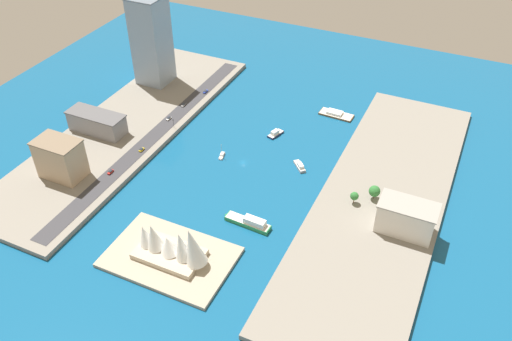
# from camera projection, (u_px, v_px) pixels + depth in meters

# --- Properties ---
(ground_plane) EXTENTS (440.00, 440.00, 0.00)m
(ground_plane) POSITION_uv_depth(u_px,v_px,m) (243.00, 162.00, 347.16)
(ground_plane) COLOR #145684
(quay_west) EXTENTS (70.00, 240.00, 3.10)m
(quay_west) POSITION_uv_depth(u_px,v_px,m) (382.00, 200.00, 315.99)
(quay_west) COLOR gray
(quay_west) RESTS_ON ground_plane
(quay_east) EXTENTS (70.00, 240.00, 3.10)m
(quay_east) POSITION_uv_depth(u_px,v_px,m) (127.00, 128.00, 376.40)
(quay_east) COLOR gray
(quay_east) RESTS_ON ground_plane
(peninsula_point) EXTENTS (66.07, 43.80, 2.00)m
(peninsula_point) POSITION_uv_depth(u_px,v_px,m) (170.00, 257.00, 281.12)
(peninsula_point) COLOR #A89E89
(peninsula_point) RESTS_ON ground_plane
(road_strip) EXTENTS (11.30, 228.00, 0.15)m
(road_strip) POSITION_uv_depth(u_px,v_px,m) (156.00, 134.00, 367.31)
(road_strip) COLOR #38383D
(road_strip) RESTS_ON quay_east
(barge_flat_brown) EXTENTS (25.81, 10.66, 3.13)m
(barge_flat_brown) POSITION_uv_depth(u_px,v_px,m) (336.00, 114.00, 391.20)
(barge_flat_brown) COLOR brown
(barge_flat_brown) RESTS_ON ground_plane
(yacht_sleek_gray) EXTENTS (11.29, 11.84, 3.64)m
(yacht_sleek_gray) POSITION_uv_depth(u_px,v_px,m) (300.00, 166.00, 342.13)
(yacht_sleek_gray) COLOR #999EA3
(yacht_sleek_gray) RESTS_ON ground_plane
(patrol_launch_navy) EXTENTS (8.44, 13.81, 3.89)m
(patrol_launch_navy) POSITION_uv_depth(u_px,v_px,m) (275.00, 133.00, 371.03)
(patrol_launch_navy) COLOR #1E284C
(patrol_launch_navy) RESTS_ON ground_plane
(ferry_green_doubledeck) EXTENTS (29.05, 7.80, 6.04)m
(ferry_green_doubledeck) POSITION_uv_depth(u_px,v_px,m) (250.00, 222.00, 300.03)
(ferry_green_doubledeck) COLOR #2D8C4C
(ferry_green_doubledeck) RESTS_ON ground_plane
(sailboat_small_white) EXTENTS (4.20, 8.58, 10.19)m
(sailboat_small_white) POSITION_uv_depth(u_px,v_px,m) (222.00, 155.00, 351.68)
(sailboat_small_white) COLOR white
(sailboat_small_white) RESTS_ON ground_plane
(apartment_midrise_tan) EXTENTS (27.62, 17.96, 25.21)m
(apartment_midrise_tan) POSITION_uv_depth(u_px,v_px,m) (60.00, 158.00, 324.39)
(apartment_midrise_tan) COLOR tan
(apartment_midrise_tan) RESTS_ON quay_east
(hotel_broad_white) EXTENTS (31.36, 17.13, 18.59)m
(hotel_broad_white) POSITION_uv_depth(u_px,v_px,m) (406.00, 218.00, 288.17)
(hotel_broad_white) COLOR silver
(hotel_broad_white) RESTS_ON quay_west
(warehouse_low_gray) EXTENTS (41.03, 15.63, 14.29)m
(warehouse_low_gray) POSITION_uv_depth(u_px,v_px,m) (97.00, 122.00, 365.72)
(warehouse_low_gray) COLOR gray
(warehouse_low_gray) RESTS_ON quay_east
(tower_tall_glass) EXTENTS (24.57, 24.20, 68.15)m
(tower_tall_glass) POSITION_uv_depth(u_px,v_px,m) (151.00, 40.00, 405.94)
(tower_tall_glass) COLOR #8C9EB2
(tower_tall_glass) RESTS_ON quay_east
(sedan_silver) EXTENTS (2.04, 4.58, 1.52)m
(sedan_silver) POSITION_uv_depth(u_px,v_px,m) (184.00, 105.00, 395.82)
(sedan_silver) COLOR black
(sedan_silver) RESTS_ON road_strip
(taxi_yellow_cab) EXTENTS (2.01, 4.24, 1.56)m
(taxi_yellow_cab) POSITION_uv_depth(u_px,v_px,m) (142.00, 150.00, 351.54)
(taxi_yellow_cab) COLOR black
(taxi_yellow_cab) RESTS_ON road_strip
(van_white) EXTENTS (2.04, 4.63, 1.52)m
(van_white) POSITION_uv_depth(u_px,v_px,m) (169.00, 118.00, 381.28)
(van_white) COLOR black
(van_white) RESTS_ON road_strip
(hatchback_blue) EXTENTS (1.96, 5.12, 1.58)m
(hatchback_blue) POSITION_uv_depth(u_px,v_px,m) (206.00, 91.00, 411.21)
(hatchback_blue) COLOR black
(hatchback_blue) RESTS_ON road_strip
(pickup_red) EXTENTS (1.85, 4.75, 1.68)m
(pickup_red) POSITION_uv_depth(u_px,v_px,m) (111.00, 172.00, 332.99)
(pickup_red) COLOR black
(pickup_red) RESTS_ON road_strip
(traffic_light_waterfront) EXTENTS (0.36, 0.36, 6.50)m
(traffic_light_waterfront) POSITION_uv_depth(u_px,v_px,m) (173.00, 122.00, 371.27)
(traffic_light_waterfront) COLOR black
(traffic_light_waterfront) RESTS_ON quay_east
(opera_landmark) EXTENTS (41.74, 20.90, 25.10)m
(opera_landmark) POSITION_uv_depth(u_px,v_px,m) (173.00, 246.00, 274.01)
(opera_landmark) COLOR #BCAD93
(opera_landmark) RESTS_ON peninsula_point
(park_tree_cluster) EXTENTS (15.32, 14.51, 8.92)m
(park_tree_cluster) POSITION_uv_depth(u_px,v_px,m) (369.00, 193.00, 310.56)
(park_tree_cluster) COLOR brown
(park_tree_cluster) RESTS_ON quay_west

